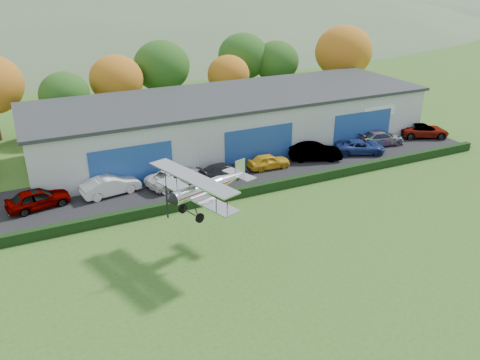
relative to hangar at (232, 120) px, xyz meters
name	(u,v)px	position (x,y,z in m)	size (l,w,h in m)	color
ground	(365,317)	(-5.00, -27.98, -2.66)	(300.00, 300.00, 0.00)	#315E1D
apron	(244,171)	(-2.00, -6.98, -2.63)	(48.00, 9.00, 0.05)	black
hedge	(270,187)	(-2.00, -11.78, -2.26)	(46.00, 0.60, 0.80)	black
hangar	(232,120)	(0.00, 0.00, 0.00)	(40.60, 12.60, 5.30)	#B2B7BC
tree_belt	(156,72)	(-4.15, 12.64, 2.95)	(75.70, 13.22, 10.12)	#3D2614
distant_hills	(48,76)	(-9.38, 112.02, -15.70)	(430.00, 196.00, 56.00)	#4C6642
car_0	(38,198)	(-19.64, -6.89, -1.81)	(1.89, 4.70, 1.60)	gray
car_1	(111,185)	(-14.06, -6.84, -1.82)	(1.66, 4.77, 1.57)	silver
car_2	(176,176)	(-8.63, -7.24, -1.87)	(2.43, 5.28, 1.47)	silver
car_3	(224,171)	(-4.40, -7.78, -1.93)	(1.88, 4.63, 1.34)	black
car_4	(269,161)	(0.25, -7.46, -1.93)	(1.59, 3.96, 1.35)	gold
car_5	(315,152)	(5.30, -7.52, -1.78)	(1.74, 4.99, 1.64)	gray
car_6	(360,147)	(10.38, -7.97, -1.93)	(2.24, 4.86, 1.35)	navy
car_7	(381,138)	(13.90, -6.83, -1.88)	(2.03, 4.99, 1.45)	gray
car_8	(424,131)	(19.83, -6.88, -1.89)	(2.39, 5.19, 1.44)	gray
biplane	(204,187)	(-10.14, -17.94, 1.91)	(6.49, 7.33, 2.75)	silver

